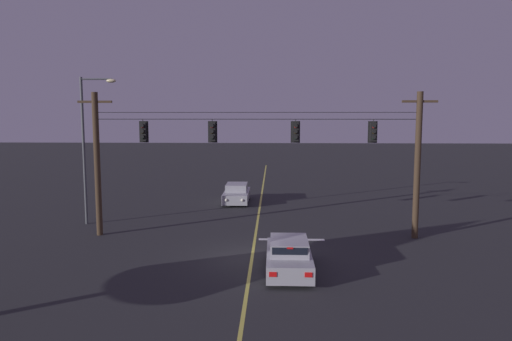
{
  "coord_description": "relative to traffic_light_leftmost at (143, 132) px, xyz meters",
  "views": [
    {
      "loc": [
        0.95,
        -20.53,
        6.37
      ],
      "look_at": [
        0.0,
        4.89,
        3.4
      ],
      "focal_mm": 33.08,
      "sensor_mm": 36.0,
      "label": 1
    }
  ],
  "objects": [
    {
      "name": "stop_bar_paint",
      "position": [
        7.77,
        -0.58,
        -5.53
      ],
      "size": [
        3.4,
        0.36,
        0.01
      ],
      "primitive_type": "cube",
      "color": "silver",
      "rests_on": "ground"
    },
    {
      "name": "traffic_light_centre",
      "position": [
        7.94,
        0.0,
        0.0
      ],
      "size": [
        0.48,
        0.41,
        1.22
      ],
      "color": "black"
    },
    {
      "name": "lane_centre_stripe",
      "position": [
        5.87,
        6.02,
        -5.53
      ],
      "size": [
        0.14,
        60.0,
        0.01
      ],
      "primitive_type": "cube",
      "color": "#D1C64C",
      "rests_on": "ground"
    },
    {
      "name": "traffic_light_right_inner",
      "position": [
        11.92,
        0.0,
        0.0
      ],
      "size": [
        0.48,
        0.41,
        1.22
      ],
      "color": "black"
    },
    {
      "name": "street_lamp_corner",
      "position": [
        -3.92,
        2.54,
        -0.43
      ],
      "size": [
        2.11,
        0.3,
        8.57
      ],
      "color": "#4C4F54",
      "rests_on": "ground"
    },
    {
      "name": "traffic_light_left_inner",
      "position": [
        3.63,
        0.0,
        0.0
      ],
      "size": [
        0.48,
        0.41,
        1.22
      ],
      "color": "black"
    },
    {
      "name": "ground_plane",
      "position": [
        5.87,
        -3.87,
        -5.53
      ],
      "size": [
        180.0,
        180.0,
        0.0
      ],
      "primitive_type": "plane",
      "color": "#28282B"
    },
    {
      "name": "signal_span_assembly",
      "position": [
        5.87,
        0.02,
        -1.59
      ],
      "size": [
        18.53,
        0.32,
        7.59
      ],
      "color": "#423021",
      "rests_on": "ground"
    },
    {
      "name": "traffic_light_leftmost",
      "position": [
        0.0,
        0.0,
        0.0
      ],
      "size": [
        0.48,
        0.41,
        1.22
      ],
      "color": "black"
    },
    {
      "name": "car_oncoming_lead",
      "position": [
        4.11,
        9.81,
        -4.89
      ],
      "size": [
        1.8,
        4.42,
        1.39
      ],
      "color": "#A5A5AD",
      "rests_on": "ground"
    },
    {
      "name": "car_waiting_near_lane",
      "position": [
        7.46,
        -5.63,
        -4.89
      ],
      "size": [
        1.8,
        4.33,
        1.39
      ],
      "color": "#A5A5AD",
      "rests_on": "ground"
    }
  ]
}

